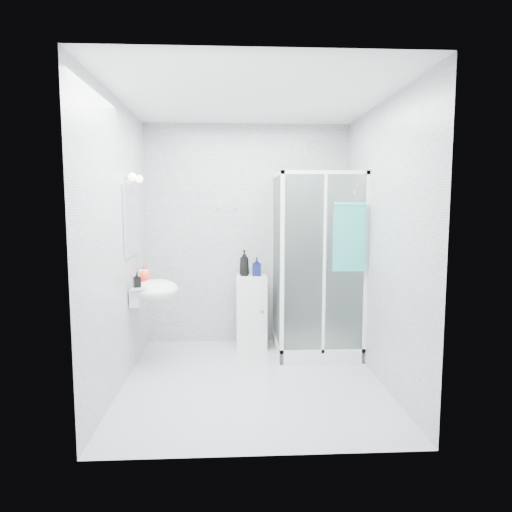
{
  "coord_description": "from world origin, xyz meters",
  "views": [
    {
      "loc": [
        -0.19,
        -4.15,
        1.66
      ],
      "look_at": [
        0.05,
        0.35,
        1.15
      ],
      "focal_mm": 32.0,
      "sensor_mm": 36.0,
      "label": 1
    }
  ],
  "objects": [
    {
      "name": "shampoo_bottle_b",
      "position": [
        0.09,
        1.03,
        0.95
      ],
      "size": [
        0.11,
        0.11,
        0.22
      ],
      "primitive_type": "imported",
      "rotation": [
        0.0,
        0.0,
        -0.08
      ],
      "color": "#0C134A",
      "rests_on": "storage_cabinet"
    },
    {
      "name": "mirror",
      "position": [
        -1.19,
        0.45,
        1.5
      ],
      "size": [
        0.02,
        0.6,
        0.7
      ],
      "primitive_type": "cube",
      "color": "white",
      "rests_on": "room"
    },
    {
      "name": "storage_cabinet",
      "position": [
        0.03,
        1.03,
        0.42
      ],
      "size": [
        0.35,
        0.38,
        0.84
      ],
      "rotation": [
        0.0,
        0.0,
        -0.02
      ],
      "color": "white",
      "rests_on": "ground"
    },
    {
      "name": "soap_dispenser_orange",
      "position": [
        -1.11,
        0.63,
        0.95
      ],
      "size": [
        0.14,
        0.14,
        0.17
      ],
      "primitive_type": "imported",
      "rotation": [
        0.0,
        0.0,
        0.06
      ],
      "color": "#FC491D",
      "rests_on": "wall_basin"
    },
    {
      "name": "shampoo_bottle_a",
      "position": [
        -0.05,
        1.04,
        0.99
      ],
      "size": [
        0.15,
        0.15,
        0.3
      ],
      "primitive_type": "imported",
      "rotation": [
        0.0,
        0.0,
        0.33
      ],
      "color": "black",
      "rests_on": "storage_cabinet"
    },
    {
      "name": "soap_dispenser_black",
      "position": [
        -1.11,
        0.26,
        0.94
      ],
      "size": [
        0.09,
        0.09,
        0.15
      ],
      "primitive_type": "imported",
      "rotation": [
        0.0,
        0.0,
        0.4
      ],
      "color": "black",
      "rests_on": "wall_basin"
    },
    {
      "name": "vanity_lights",
      "position": [
        -1.14,
        0.45,
        1.92
      ],
      "size": [
        0.1,
        0.4,
        0.08
      ],
      "color": "silver",
      "rests_on": "room"
    },
    {
      "name": "shower_enclosure",
      "position": [
        0.67,
        0.77,
        0.45
      ],
      "size": [
        0.9,
        0.95,
        2.0
      ],
      "color": "silver",
      "rests_on": "ground"
    },
    {
      "name": "hand_towel",
      "position": [
        0.99,
        0.36,
        1.35
      ],
      "size": [
        0.32,
        0.05,
        0.69
      ],
      "color": "teal",
      "rests_on": "shower_enclosure"
    },
    {
      "name": "room",
      "position": [
        0.0,
        0.0,
        1.3
      ],
      "size": [
        2.4,
        2.6,
        2.6
      ],
      "color": "#BABEC0",
      "rests_on": "ground"
    },
    {
      "name": "wall_basin",
      "position": [
        -0.99,
        0.45,
        0.8
      ],
      "size": [
        0.46,
        0.56,
        0.35
      ],
      "color": "silver",
      "rests_on": "ground"
    },
    {
      "name": "wall_hooks",
      "position": [
        -0.25,
        1.26,
        1.62
      ],
      "size": [
        0.23,
        0.06,
        0.03
      ],
      "color": "silver",
      "rests_on": "room"
    }
  ]
}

